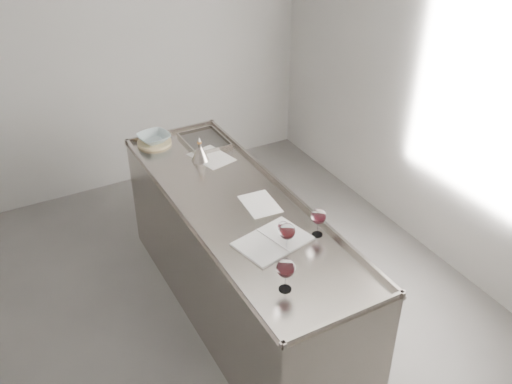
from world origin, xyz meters
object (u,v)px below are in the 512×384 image
counter (239,260)px  wine_funnel (200,153)px  wine_glass_left (286,269)px  wine_glass_middle (287,232)px  notebook (273,241)px  wine_glass_right (318,217)px  ceramic_bowl (154,138)px  wine_glass_small (283,228)px

counter → wine_funnel: size_ratio=12.42×
wine_glass_left → wine_glass_middle: (0.18, 0.28, -0.01)m
counter → notebook: bearing=-90.1°
wine_glass_right → wine_funnel: wine_funnel is taller
wine_glass_right → notebook: 0.31m
wine_glass_left → wine_glass_middle: 0.34m
counter → wine_funnel: (0.03, 0.66, 0.53)m
counter → wine_glass_middle: 0.83m
wine_glass_left → notebook: wine_glass_left is taller
counter → ceramic_bowl: bearing=99.5°
wine_glass_small → counter: bearing=96.9°
wine_glass_left → wine_glass_middle: bearing=57.4°
counter → wine_funnel: wine_funnel is taller
counter → ceramic_bowl: 1.21m
wine_glass_left → wine_glass_right: (0.42, 0.32, -0.01)m
notebook → ceramic_bowl: ceramic_bowl is taller
wine_glass_small → notebook: 0.11m
wine_glass_small → notebook: bearing=160.8°
counter → ceramic_bowl: ceramic_bowl is taller
wine_glass_small → notebook: (-0.06, 0.02, -0.09)m
wine_glass_left → wine_funnel: size_ratio=1.02×
wine_glass_middle → wine_glass_small: wine_glass_middle is taller
wine_glass_left → wine_glass_small: wine_glass_left is taller
wine_glass_small → ceramic_bowl: 1.58m
wine_glass_right → ceramic_bowl: wine_glass_right is taller
wine_glass_middle → wine_glass_right: bearing=9.6°
wine_glass_small → wine_glass_right: bearing=-11.7°
wine_funnel → wine_glass_right: bearing=-78.1°
wine_glass_left → notebook: bearing=69.0°
wine_glass_small → wine_glass_left: bearing=-119.4°
wine_glass_small → ceramic_bowl: size_ratio=0.58×
wine_glass_right → notebook: (-0.28, 0.07, -0.12)m
wine_glass_middle → wine_glass_left: bearing=-122.6°
counter → wine_funnel: 0.84m
wine_glass_left → wine_funnel: bearing=83.4°
wine_glass_right → wine_funnel: size_ratio=0.95×
counter → wine_glass_right: (0.27, -0.53, 0.60)m
wine_glass_small → wine_funnel: 1.14m
wine_glass_small → wine_funnel: wine_funnel is taller
counter → wine_glass_left: wine_glass_left is taller
counter → wine_glass_right: 0.84m
wine_glass_left → wine_funnel: wine_glass_left is taller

